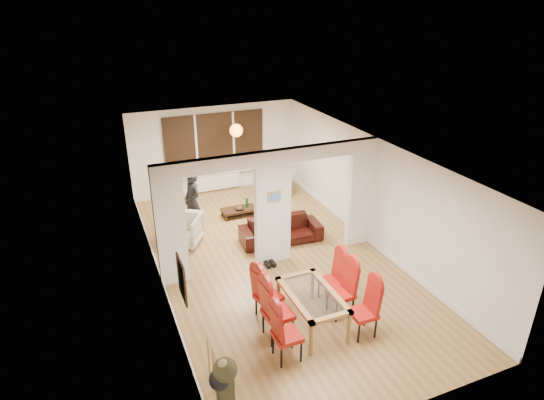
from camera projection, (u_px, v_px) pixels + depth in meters
floor at (273, 260)px, 10.30m from camera, size 5.00×9.00×0.01m
room_walls at (273, 208)px, 9.77m from camera, size 5.00×9.00×2.60m
divider_wall at (273, 208)px, 9.77m from camera, size 5.00×0.18×2.60m
bay_window_blinds at (215, 143)px, 13.44m from camera, size 3.00×0.08×1.80m
radiator at (217, 182)px, 13.89m from camera, size 1.40×0.08×0.50m
pendant_light at (236, 130)px, 12.32m from camera, size 0.36×0.36×0.36m
stair_newel at (214, 366)px, 6.59m from camera, size 0.40×1.20×1.10m
wall_poster at (182, 280)px, 6.76m from camera, size 0.04×0.52×0.67m
pillar_photo at (274, 197)px, 9.57m from camera, size 0.30×0.03×0.25m
dining_table at (312, 309)px, 8.13m from camera, size 0.81×1.45×0.68m
dining_chair_la at (287, 332)px, 7.29m from camera, size 0.44×0.44×1.07m
dining_chair_lb at (278, 309)px, 7.73m from camera, size 0.50×0.50×1.18m
dining_chair_lc at (268, 293)px, 8.23m from camera, size 0.52×0.52×1.08m
dining_chair_ra at (363, 310)px, 7.82m from camera, size 0.42×0.42×1.05m
dining_chair_rb at (341, 290)px, 8.33m from camera, size 0.46×0.46×1.06m
dining_chair_rc at (331, 278)px, 8.72m from camera, size 0.42×0.42×1.02m
sofa at (281, 230)px, 11.02m from camera, size 2.02×0.92×0.57m
armchair at (183, 230)px, 10.84m from camera, size 1.13×1.14×0.76m
person at (193, 201)px, 11.37m from camera, size 0.65×0.53×1.56m
television at (285, 184)px, 13.82m from camera, size 0.90×0.33×0.52m
coffee_table at (239, 212)px, 12.35m from camera, size 1.02×0.71×0.21m
bottle at (247, 202)px, 12.35m from camera, size 0.07×0.07×0.29m
bowl at (240, 209)px, 12.24m from camera, size 0.24×0.24×0.06m
shoes at (270, 264)px, 10.06m from camera, size 0.22×0.23×0.09m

